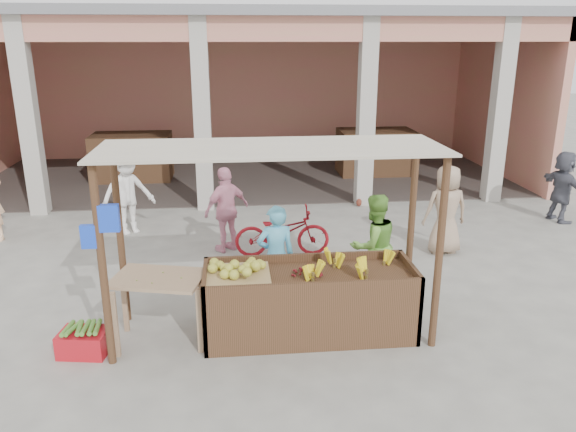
{
  "coord_description": "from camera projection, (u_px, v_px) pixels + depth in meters",
  "views": [
    {
      "loc": [
        -0.41,
        -6.29,
        3.58
      ],
      "look_at": [
        0.36,
        1.2,
        1.18
      ],
      "focal_mm": 35.0,
      "sensor_mm": 36.0,
      "label": 1
    }
  ],
  "objects": [
    {
      "name": "motorcycle",
      "position": [
        282.0,
        231.0,
        9.53
      ],
      "size": [
        0.59,
        1.69,
        0.88
      ],
      "primitive_type": "imported",
      "rotation": [
        0.0,
        0.0,
        1.56
      ],
      "color": "maroon",
      "rests_on": "ground"
    },
    {
      "name": "fruit_stall",
      "position": [
        309.0,
        304.0,
        7.01
      ],
      "size": [
        2.6,
        0.95,
        0.8
      ],
      "primitive_type": "cube",
      "color": "#533321",
      "rests_on": "ground"
    },
    {
      "name": "vendor_green",
      "position": [
        373.0,
        243.0,
        7.97
      ],
      "size": [
        0.87,
        0.67,
        1.59
      ],
      "primitive_type": "imported",
      "rotation": [
        0.0,
        0.0,
        3.47
      ],
      "color": "#78BD45",
      "rests_on": "ground"
    },
    {
      "name": "market_building",
      "position": [
        247.0,
        73.0,
        14.73
      ],
      "size": [
        14.4,
        6.4,
        4.2
      ],
      "color": "tan",
      "rests_on": "ground"
    },
    {
      "name": "melon_tray",
      "position": [
        237.0,
        270.0,
        6.78
      ],
      "size": [
        0.79,
        0.68,
        0.21
      ],
      "color": "tan",
      "rests_on": "fruit_stall"
    },
    {
      "name": "papaya_pile",
      "position": [
        157.0,
        269.0,
        6.66
      ],
      "size": [
        0.66,
        0.38,
        0.19
      ],
      "primitive_type": null,
      "color": "#548D2E",
      "rests_on": "side_table"
    },
    {
      "name": "red_crate",
      "position": [
        84.0,
        342.0,
        6.63
      ],
      "size": [
        0.61,
        0.48,
        0.29
      ],
      "primitive_type": "cube",
      "rotation": [
        0.0,
        0.0,
        -0.16
      ],
      "color": "red",
      "rests_on": "ground"
    },
    {
      "name": "shopper_a",
      "position": [
        127.0,
        189.0,
        10.52
      ],
      "size": [
        1.25,
        1.04,
        1.74
      ],
      "primitive_type": "imported",
      "rotation": [
        0.0,
        0.0,
        0.52
      ],
      "color": "white",
      "rests_on": "ground"
    },
    {
      "name": "shopper_b",
      "position": [
        227.0,
        207.0,
        9.65
      ],
      "size": [
        1.06,
        0.95,
        1.6
      ],
      "primitive_type": "imported",
      "rotation": [
        0.0,
        0.0,
        3.75
      ],
      "color": "pink",
      "rests_on": "ground"
    },
    {
      "name": "side_table",
      "position": [
        159.0,
        288.0,
        6.73
      ],
      "size": [
        1.2,
        0.95,
        0.86
      ],
      "rotation": [
        0.0,
        0.0,
        -0.24
      ],
      "color": "#A38162",
      "rests_on": "ground"
    },
    {
      "name": "stall_awning",
      "position": [
        266.0,
        182.0,
        6.54
      ],
      "size": [
        4.09,
        1.35,
        2.39
      ],
      "color": "#533321",
      "rests_on": "ground"
    },
    {
      "name": "shopper_c",
      "position": [
        446.0,
        205.0,
        9.55
      ],
      "size": [
        0.85,
        0.57,
        1.72
      ],
      "primitive_type": "imported",
      "rotation": [
        0.0,
        0.0,
        3.18
      ],
      "color": "tan",
      "rests_on": "ground"
    },
    {
      "name": "vendor_blue",
      "position": [
        276.0,
        253.0,
        7.66
      ],
      "size": [
        0.64,
        0.51,
        1.55
      ],
      "primitive_type": "imported",
      "rotation": [
        0.0,
        0.0,
        3.29
      ],
      "color": "#57BDE7",
      "rests_on": "ground"
    },
    {
      "name": "berry_heap",
      "position": [
        308.0,
        270.0,
        6.88
      ],
      "size": [
        0.4,
        0.33,
        0.13
      ],
      "primitive_type": "ellipsoid",
      "color": "maroon",
      "rests_on": "fruit_stall"
    },
    {
      "name": "shopper_d",
      "position": [
        563.0,
        185.0,
        11.26
      ],
      "size": [
        0.8,
        1.48,
        1.52
      ],
      "primitive_type": "imported",
      "rotation": [
        0.0,
        0.0,
        1.74
      ],
      "color": "#535461",
      "rests_on": "ground"
    },
    {
      "name": "produce_sacks",
      "position": [
        368.0,
        191.0,
        12.42
      ],
      "size": [
        0.88,
        0.54,
        0.67
      ],
      "color": "maroon",
      "rests_on": "ground"
    },
    {
      "name": "ground",
      "position": [
        270.0,
        335.0,
        7.09
      ],
      "size": [
        60.0,
        60.0,
        0.0
      ],
      "primitive_type": "plane",
      "color": "slate",
      "rests_on": "ground"
    },
    {
      "name": "banana_heap",
      "position": [
        347.0,
        265.0,
        6.93
      ],
      "size": [
        1.12,
        0.61,
        0.2
      ],
      "primitive_type": null,
      "color": "yellow",
      "rests_on": "fruit_stall"
    },
    {
      "name": "plantain_bundle",
      "position": [
        83.0,
        328.0,
        6.57
      ],
      "size": [
        0.46,
        0.32,
        0.09
      ],
      "primitive_type": null,
      "color": "#508731",
      "rests_on": "red_crate"
    }
  ]
}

